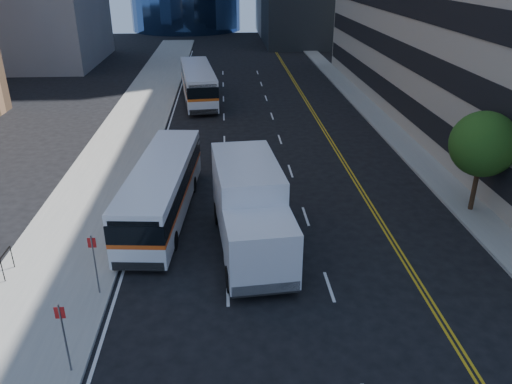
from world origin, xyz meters
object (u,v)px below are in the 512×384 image
Objects in this scene: street_tree at (483,144)px; bus_front at (162,188)px; box_truck at (250,209)px; bus_rear at (198,83)px.

bus_front is at bearing 178.02° from street_tree.
box_truck is at bearing -34.11° from bus_front.
box_truck reaches higher than bus_front.
bus_rear is 1.48× the size of box_truck.
bus_front is 22.96m from bus_rear.
bus_rear is at bearing 122.15° from street_tree.
street_tree is 0.43× the size of bus_rear.
street_tree reaches higher than bus_rear.
box_truck reaches higher than bus_rear.
bus_front is (-15.60, 0.54, -2.12)m from street_tree.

